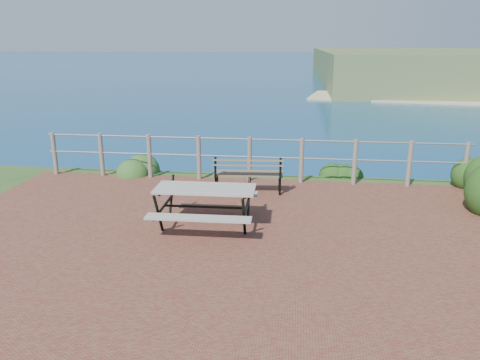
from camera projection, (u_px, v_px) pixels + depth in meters
The scene contains 8 objects.
ground at pixel (228, 241), 7.38m from camera, with size 10.00×7.00×0.12m, color brown.
ocean at pixel (297, 50), 197.81m from camera, with size 1200.00×1200.00×0.00m, color #155F7E.
safety_railing at pixel (249, 157), 10.40m from camera, with size 9.40×0.10×1.00m.
picnic_table at pixel (205, 203), 7.78m from camera, with size 1.66×1.43×0.70m.
park_bench at pixel (248, 169), 9.58m from camera, with size 1.43×0.45×0.80m.
shrub_right_edge at pixel (473, 191), 9.86m from camera, with size 1.09×1.09×1.55m, color #144013.
shrub_lip_west at pixel (140, 174), 11.19m from camera, with size 0.88×0.88×0.66m, color #2A4E1D.
shrub_lip_east at pixel (341, 176), 10.99m from camera, with size 0.72×0.72×0.44m, color #144013.
Camera 1 is at (1.02, -6.73, 3.01)m, focal length 35.00 mm.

